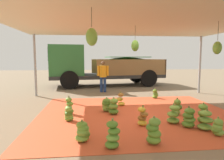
% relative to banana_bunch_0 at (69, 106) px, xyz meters
% --- Properties ---
extents(ground_plane, '(40.00, 40.00, 0.00)m').
position_rel_banana_bunch_0_xyz_m(ground_plane, '(2.04, 2.83, -0.24)').
color(ground_plane, '#7F6B51').
extents(tarp_orange, '(5.89, 5.05, 0.01)m').
position_rel_banana_bunch_0_xyz_m(tarp_orange, '(2.04, -0.17, -0.24)').
color(tarp_orange, '#D1512D').
rests_on(tarp_orange, ground).
extents(tent_canopy, '(8.00, 7.00, 2.76)m').
position_rel_banana_bunch_0_xyz_m(tent_canopy, '(2.05, -0.27, 2.43)').
color(tent_canopy, '#9EA0A5').
rests_on(tent_canopy, ground).
extents(banana_bunch_0, '(0.32, 0.31, 0.55)m').
position_rel_banana_bunch_0_xyz_m(banana_bunch_0, '(0.00, 0.00, 0.00)').
color(banana_bunch_0, '#477523').
rests_on(banana_bunch_0, tarp_orange).
extents(banana_bunch_1, '(0.38, 0.37, 0.56)m').
position_rel_banana_bunch_0_xyz_m(banana_bunch_1, '(1.06, -2.43, 0.00)').
color(banana_bunch_1, '#518428').
rests_on(banana_bunch_1, tarp_orange).
extents(banana_bunch_2, '(0.44, 0.42, 0.52)m').
position_rel_banana_bunch_0_xyz_m(banana_bunch_2, '(3.02, -1.50, -0.01)').
color(banana_bunch_2, '#518428').
rests_on(banana_bunch_2, tarp_orange).
extents(banana_bunch_3, '(0.45, 0.45, 0.45)m').
position_rel_banana_bunch_0_xyz_m(banana_bunch_3, '(1.16, 0.15, -0.03)').
color(banana_bunch_3, '#6B9E38').
rests_on(banana_bunch_3, tarp_orange).
extents(banana_bunch_4, '(0.38, 0.36, 0.51)m').
position_rel_banana_bunch_0_xyz_m(banana_bunch_4, '(3.18, -0.45, -0.01)').
color(banana_bunch_4, '#75A83D').
rests_on(banana_bunch_4, tarp_orange).
extents(banana_bunch_5, '(0.44, 0.44, 0.53)m').
position_rel_banana_bunch_0_xyz_m(banana_bunch_5, '(2.77, -1.17, -0.01)').
color(banana_bunch_5, '#75A83D').
rests_on(banana_bunch_5, tarp_orange).
extents(banana_bunch_6, '(0.32, 0.30, 0.43)m').
position_rel_banana_bunch_0_xyz_m(banana_bunch_6, '(3.37, -2.09, -0.05)').
color(banana_bunch_6, '#6B9E38').
rests_on(banana_bunch_6, tarp_orange).
extents(banana_bunch_7, '(0.35, 0.35, 0.51)m').
position_rel_banana_bunch_0_xyz_m(banana_bunch_7, '(1.94, -1.24, -0.02)').
color(banana_bunch_7, gold).
rests_on(banana_bunch_7, tarp_orange).
extents(banana_bunch_8, '(0.38, 0.38, 0.52)m').
position_rel_banana_bunch_0_xyz_m(banana_bunch_8, '(1.34, -0.18, -0.01)').
color(banana_bunch_8, '#477523').
rests_on(banana_bunch_8, tarp_orange).
extents(banana_bunch_9, '(0.29, 0.29, 0.44)m').
position_rel_banana_bunch_0_xyz_m(banana_bunch_9, '(0.07, -0.68, -0.05)').
color(banana_bunch_9, '#60932D').
rests_on(banana_bunch_9, tarp_orange).
extents(banana_bunch_10, '(0.34, 0.35, 0.50)m').
position_rel_banana_bunch_0_xyz_m(banana_bunch_10, '(1.70, 0.91, -0.02)').
color(banana_bunch_10, gold).
rests_on(banana_bunch_10, tarp_orange).
extents(banana_bunch_11, '(0.34, 0.36, 0.55)m').
position_rel_banana_bunch_0_xyz_m(banana_bunch_11, '(1.88, -2.33, 0.01)').
color(banana_bunch_11, '#60932D').
rests_on(banana_bunch_11, tarp_orange).
extents(banana_bunch_12, '(0.33, 0.33, 0.54)m').
position_rel_banana_bunch_0_xyz_m(banana_bunch_12, '(3.55, -1.21, -0.00)').
color(banana_bunch_12, '#518428').
rests_on(banana_bunch_12, tarp_orange).
extents(banana_bunch_13, '(0.40, 0.39, 0.45)m').
position_rel_banana_bunch_0_xyz_m(banana_bunch_13, '(0.49, -2.08, -0.04)').
color(banana_bunch_13, '#6B9E38').
rests_on(banana_bunch_13, tarp_orange).
extents(banana_bunch_14, '(0.43, 0.41, 0.51)m').
position_rel_banana_bunch_0_xyz_m(banana_bunch_14, '(3.33, -1.69, -0.02)').
color(banana_bunch_14, '#75A83D').
rests_on(banana_bunch_14, tarp_orange).
extents(banana_bunch_15, '(0.33, 0.32, 0.43)m').
position_rel_banana_bunch_0_xyz_m(banana_bunch_15, '(3.34, 2.08, -0.06)').
color(banana_bunch_15, '#60932D').
rests_on(banana_bunch_15, tarp_orange).
extents(cargo_truck_main, '(6.92, 3.08, 2.40)m').
position_rel_banana_bunch_0_xyz_m(cargo_truck_main, '(1.36, 6.26, 0.95)').
color(cargo_truck_main, '#2D2D2D').
rests_on(cargo_truck_main, ground).
extents(worker_0, '(0.56, 0.34, 1.53)m').
position_rel_banana_bunch_0_xyz_m(worker_0, '(1.27, 3.88, 0.65)').
color(worker_0, navy).
rests_on(worker_0, ground).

